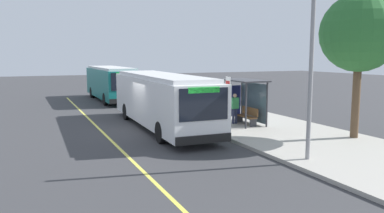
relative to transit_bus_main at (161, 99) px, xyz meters
The scene contains 11 objects.
ground_plane 1.91m from the transit_bus_main, 83.21° to the right, with size 120.00×120.00×0.00m, color #38383A.
sidewalk_curb 5.23m from the transit_bus_main, 88.62° to the left, with size 44.00×6.40×0.15m, color #A8A399.
lane_stripe_center 3.59m from the transit_bus_main, 87.86° to the right, with size 36.00×0.14×0.01m, color #E0D64C.
transit_bus_main is the anchor object (origin of this frame).
transit_bus_second 13.95m from the transit_bus_main, behind, with size 10.26×2.67×2.95m.
bus_shelter 4.72m from the transit_bus_main, 74.72° to the left, with size 2.90×1.60×2.48m.
waiting_bench 4.87m from the transit_bus_main, 69.12° to the left, with size 1.60×0.48×0.95m.
route_sign_post 4.03m from the transit_bus_main, 36.15° to the left, with size 0.44×0.08×2.80m.
pedestrian_commuter 4.15m from the transit_bus_main, 73.39° to the left, with size 0.24×0.40×1.69m.
street_tree_near_shelter 10.36m from the transit_bus_main, 47.43° to the left, with size 3.56×3.56×6.62m.
utility_pole 9.34m from the transit_bus_main, 17.04° to the left, with size 0.16×0.16×6.40m, color gray.
Camera 1 is at (19.65, -5.79, 3.98)m, focal length 35.96 mm.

